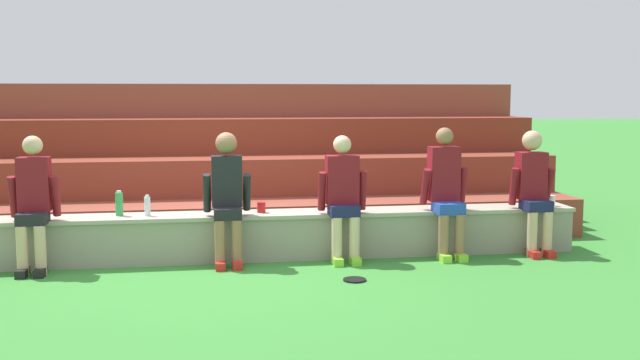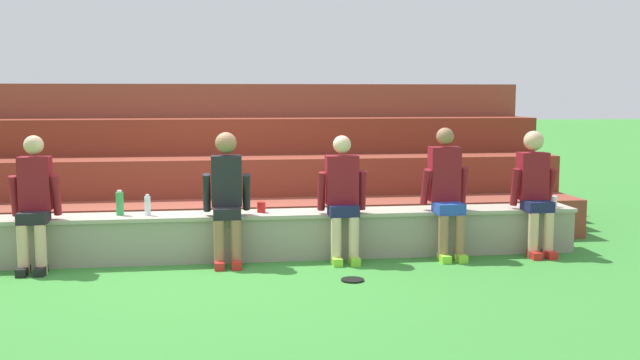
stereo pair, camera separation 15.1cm
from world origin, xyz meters
name	(u,v)px [view 1 (the left image)]	position (x,y,z in m)	size (l,w,h in m)	color
ground_plane	(218,264)	(0.00, 0.00, 0.00)	(80.00, 80.00, 0.00)	#388433
stone_seating_wall	(217,235)	(0.00, 0.22, 0.27)	(8.01, 0.49, 0.50)	gray
brick_bleachers	(214,170)	(0.00, 2.64, 0.72)	(9.04, 3.06, 1.92)	brown
person_far_left	(33,201)	(-1.82, -0.01, 0.72)	(0.49, 0.51, 1.37)	#DBAD89
person_left_of_center	(227,194)	(0.11, 0.00, 0.75)	(0.50, 0.51, 1.39)	#996B4C
person_center	(343,195)	(1.33, -0.02, 0.71)	(0.52, 0.46, 1.34)	beige
person_right_of_center	(446,189)	(2.49, 0.01, 0.74)	(0.51, 0.55, 1.42)	#996B4C
person_far_right	(534,188)	(3.51, 0.01, 0.74)	(0.50, 0.53, 1.38)	#DBAD89
water_bottle_near_left	(147,206)	(-0.72, 0.20, 0.61)	(0.06, 0.06, 0.22)	silver
water_bottle_mid_right	(119,204)	(-1.02, 0.26, 0.63)	(0.08, 0.08, 0.27)	green
plastic_cup_right_end	(551,201)	(3.81, 0.18, 0.56)	(0.08, 0.08, 0.12)	white
plastic_cup_middle	(261,207)	(0.48, 0.23, 0.56)	(0.09, 0.09, 0.11)	red
frisbee	(355,280)	(1.29, -0.88, 0.01)	(0.22, 0.22, 0.02)	black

